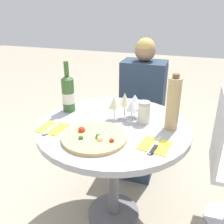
% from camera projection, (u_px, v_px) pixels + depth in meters
% --- Properties ---
extents(ground_plane, '(12.00, 12.00, 0.00)m').
position_uv_depth(ground_plane, '(113.00, 213.00, 1.81)').
color(ground_plane, '#9E937F').
rests_on(ground_plane, ground).
extents(dining_table, '(0.93, 0.93, 0.73)m').
position_uv_depth(dining_table, '(114.00, 140.00, 1.56)').
color(dining_table, slate).
rests_on(dining_table, ground_plane).
extents(chair_behind_diner, '(0.36, 0.36, 0.92)m').
position_uv_depth(chair_behind_diner, '(143.00, 115.00, 2.32)').
color(chair_behind_diner, silver).
rests_on(chair_behind_diner, ground_plane).
extents(seated_diner, '(0.37, 0.48, 1.15)m').
position_uv_depth(seated_diner, '(140.00, 115.00, 2.17)').
color(seated_diner, '#28384C').
rests_on(seated_diner, ground_plane).
extents(pizza_large, '(0.36, 0.36, 0.05)m').
position_uv_depth(pizza_large, '(94.00, 137.00, 1.35)').
color(pizza_large, '#DBB26B').
rests_on(pizza_large, dining_table).
extents(wine_bottle, '(0.08, 0.08, 0.34)m').
position_uv_depth(wine_bottle, '(68.00, 93.00, 1.66)').
color(wine_bottle, '#38602D').
rests_on(wine_bottle, dining_table).
extents(tall_carafe, '(0.08, 0.08, 0.33)m').
position_uv_depth(tall_carafe, '(173.00, 104.00, 1.41)').
color(tall_carafe, tan).
rests_on(tall_carafe, dining_table).
extents(sugar_shaker, '(0.08, 0.08, 0.13)m').
position_uv_depth(sugar_shaker, '(144.00, 112.00, 1.52)').
color(sugar_shaker, silver).
rests_on(sugar_shaker, dining_table).
extents(wine_glass_front_right, '(0.08, 0.08, 0.14)m').
position_uv_depth(wine_glass_front_right, '(132.00, 106.00, 1.51)').
color(wine_glass_front_right, silver).
rests_on(wine_glass_front_right, dining_table).
extents(wine_glass_center, '(0.07, 0.07, 0.17)m').
position_uv_depth(wine_glass_center, '(125.00, 100.00, 1.56)').
color(wine_glass_center, silver).
rests_on(wine_glass_center, dining_table).
extents(wine_glass_back_right, '(0.08, 0.08, 0.15)m').
position_uv_depth(wine_glass_back_right, '(135.00, 100.00, 1.58)').
color(wine_glass_back_right, silver).
rests_on(wine_glass_back_right, dining_table).
extents(wine_glass_front_left, '(0.07, 0.07, 0.15)m').
position_uv_depth(wine_glass_front_left, '(114.00, 103.00, 1.54)').
color(wine_glass_front_left, silver).
rests_on(wine_glass_front_left, dining_table).
extents(place_setting_left, '(0.16, 0.19, 0.01)m').
position_uv_depth(place_setting_left, '(52.00, 128.00, 1.47)').
color(place_setting_left, yellow).
rests_on(place_setting_left, dining_table).
extents(place_setting_right, '(0.17, 0.19, 0.01)m').
position_uv_depth(place_setting_right, '(155.00, 146.00, 1.29)').
color(place_setting_right, yellow).
rests_on(place_setting_right, dining_table).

